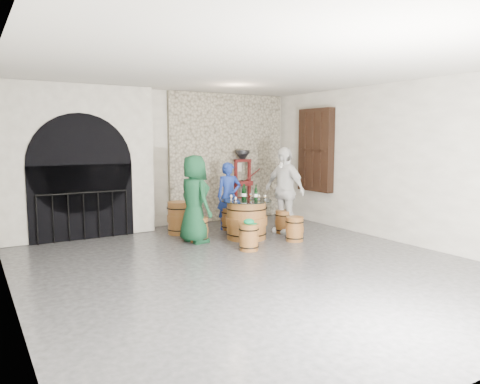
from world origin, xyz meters
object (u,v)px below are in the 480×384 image
barrel_stool_right (283,222)px  barrel_stool_near_left (249,237)px  person_green (194,199)px  side_barrel (179,218)px  wine_bottle_left (245,193)px  wine_bottle_right (244,193)px  barrel_table (246,220)px  person_blue (229,196)px  barrel_stool_far (229,219)px  person_white (284,190)px  barrel_stool_left (199,230)px  barrel_stool_near_right (295,229)px  wine_bottle_center (256,194)px  corking_press (243,180)px

barrel_stool_right → barrel_stool_near_left: size_ratio=1.00×
person_green → side_barrel: size_ratio=2.48×
wine_bottle_left → wine_bottle_right: size_ratio=1.00×
barrel_table → side_barrel: size_ratio=1.49×
person_blue → wine_bottle_left: (-0.17, -0.96, 0.17)m
barrel_table → barrel_stool_far: bearing=80.6°
barrel_stool_right → person_white: size_ratio=0.26×
barrel_stool_left → barrel_stool_near_right: (1.70, -0.94, 0.00)m
barrel_stool_near_left → wine_bottle_left: (0.50, 0.96, 0.70)m
barrel_stool_left → person_blue: size_ratio=0.33×
wine_bottle_center → wine_bottle_right: (-0.17, 0.22, 0.00)m
barrel_stool_near_right → person_green: bearing=151.8°
barrel_table → side_barrel: bearing=131.4°
barrel_table → barrel_stool_left: bearing=167.0°
barrel_stool_near_left → person_blue: person_blue is taller
barrel_stool_right → person_green: 2.18m
barrel_stool_left → person_green: size_ratio=0.28×
barrel_table → person_blue: 1.11m
barrel_table → person_blue: person_blue is taller
barrel_stool_left → wine_bottle_right: 1.20m
barrel_stool_right → wine_bottle_left: bearing=179.4°
wine_bottle_left → person_green: bearing=171.0°
barrel_stool_far → barrel_stool_near_left: 1.99m
barrel_table → wine_bottle_right: 0.55m
person_green → wine_bottle_left: bearing=-106.1°
barrel_stool_near_right → person_green: person_green is taller
barrel_stool_right → corking_press: (-0.02, 1.69, 0.79)m
barrel_stool_far → wine_bottle_left: bearing=-100.1°
barrel_stool_far → barrel_stool_near_right: size_ratio=1.00×
barrel_stool_right → corking_press: bearing=90.8°
person_blue → wine_bottle_left: size_ratio=4.74×
barrel_stool_near_left → person_green: person_green is taller
barrel_stool_left → wine_bottle_right: bearing=-7.5°
barrel_stool_near_left → wine_bottle_right: bearing=63.6°
barrel_stool_far → wine_bottle_center: (-0.01, -1.12, 0.70)m
barrel_stool_right → corking_press: corking_press is taller
barrel_table → person_white: bearing=3.8°
barrel_stool_far → person_white: bearing=-47.3°
barrel_stool_near_left → side_barrel: (-0.52, 2.03, 0.10)m
barrel_table → barrel_stool_left: 1.02m
side_barrel → barrel_stool_near_right: bearing=-47.1°
person_white → wine_bottle_right: (-1.03, 0.03, -0.01)m
person_white → person_green: bearing=-104.2°
barrel_stool_left → person_white: person_white is taller
barrel_stool_left → side_barrel: (-0.03, 0.93, 0.10)m
barrel_stool_far → wine_bottle_right: size_ratio=1.54×
wine_bottle_right → side_barrel: wine_bottle_right is taller
corking_press → wine_bottle_right: bearing=-117.0°
barrel_stool_left → barrel_stool_right: 2.00m
wine_bottle_left → wine_bottle_right: same height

